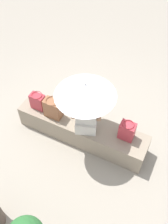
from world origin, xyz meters
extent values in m
plane|color=#9E9384|center=(0.00, 0.00, 0.00)|extent=(14.00, 14.00, 0.00)
cube|color=gray|center=(0.00, 0.00, 0.21)|extent=(2.34, 0.50, 0.43)
cube|color=beige|center=(-0.13, 0.09, 0.54)|extent=(0.42, 0.38, 0.22)
cube|color=beige|center=(-0.13, 0.09, 0.89)|extent=(0.37, 0.30, 0.48)
sphere|color=#9E7051|center=(-0.13, 0.09, 1.23)|extent=(0.20, 0.20, 0.20)
cylinder|color=#9E7051|center=(-0.31, 0.02, 0.91)|extent=(0.13, 0.21, 0.32)
cylinder|color=#9E7051|center=(0.06, 0.16, 0.91)|extent=(0.13, 0.21, 0.32)
cylinder|color=#B7B7BC|center=(-0.11, 0.10, 0.94)|extent=(0.02, 0.02, 1.02)
cone|color=silver|center=(-0.11, 0.10, 1.35)|extent=(0.91, 0.91, 0.20)
sphere|color=#B7B7BC|center=(-0.11, 0.10, 1.47)|extent=(0.03, 0.03, 0.03)
cube|color=#B2333D|center=(0.84, 0.04, 0.58)|extent=(0.25, 0.15, 0.30)
torus|color=#B2333D|center=(0.84, 0.04, 0.75)|extent=(0.19, 0.19, 0.01)
cube|color=#B2333D|center=(-0.78, -0.05, 0.59)|extent=(0.24, 0.18, 0.32)
torus|color=#B2333D|center=(-0.78, -0.05, 0.76)|extent=(0.18, 0.18, 0.01)
cube|color=brown|center=(0.51, 0.08, 0.61)|extent=(0.30, 0.18, 0.36)
torus|color=brown|center=(0.51, 0.08, 0.80)|extent=(0.22, 0.22, 0.01)
camera|label=1|loc=(-1.26, 2.43, 3.91)|focal=41.56mm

